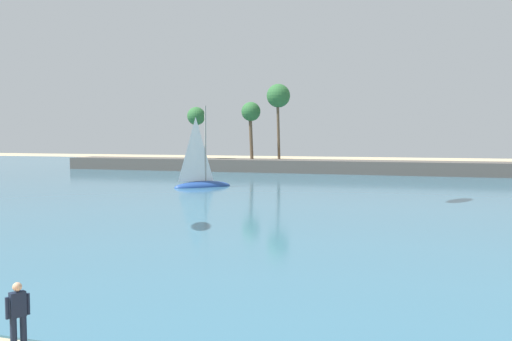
# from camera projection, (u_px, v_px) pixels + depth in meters

# --- Properties ---
(sea) EXTENTS (220.00, 101.56, 0.06)m
(sea) POSITION_uv_depth(u_px,v_px,m) (355.00, 180.00, 60.55)
(sea) COLOR #386B84
(sea) RESTS_ON ground
(palm_headland) EXTENTS (89.55, 6.07, 13.53)m
(palm_headland) POSITION_uv_depth(u_px,v_px,m) (394.00, 151.00, 69.58)
(palm_headland) COLOR #514C47
(palm_headland) RESTS_ON ground
(person_at_waterline) EXTENTS (0.34, 0.49, 1.67)m
(person_at_waterline) POSITION_uv_depth(u_px,v_px,m) (18.00, 315.00, 12.05)
(person_at_waterline) COLOR #141E33
(person_at_waterline) RESTS_ON ground
(sailboat_near_shore) EXTENTS (5.42, 5.53, 8.63)m
(sailboat_near_shore) POSITION_uv_depth(u_px,v_px,m) (202.00, 179.00, 51.69)
(sailboat_near_shore) COLOR #234793
(sailboat_near_shore) RESTS_ON sea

